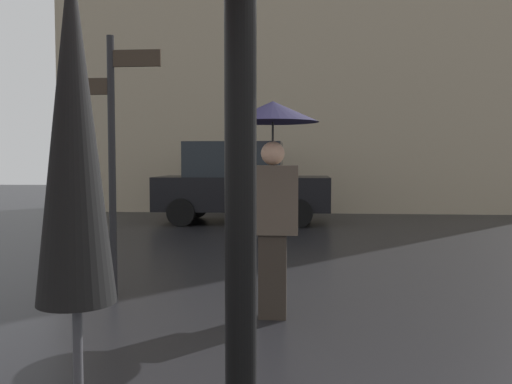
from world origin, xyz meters
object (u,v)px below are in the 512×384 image
object	(u,v)px
folded_patio_umbrella_near	(74,166)
parked_car_left	(240,182)
pedestrian_with_umbrella	(273,159)
street_signpost	(112,139)

from	to	relation	value
folded_patio_umbrella_near	parked_car_left	size ratio (longest dim) A/B	0.55
pedestrian_with_umbrella	parked_car_left	bearing A→B (deg)	-117.64
pedestrian_with_umbrella	street_signpost	bearing A→B (deg)	-59.02
pedestrian_with_umbrella	folded_patio_umbrella_near	bearing A→B (deg)	44.32
folded_patio_umbrella_near	parked_car_left	world-z (taller)	folded_patio_umbrella_near
street_signpost	pedestrian_with_umbrella	bearing A→B (deg)	-23.02
folded_patio_umbrella_near	pedestrian_with_umbrella	distance (m)	3.29
parked_car_left	street_signpost	world-z (taller)	street_signpost
parked_car_left	street_signpost	distance (m)	7.27
folded_patio_umbrella_near	street_signpost	distance (m)	4.22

